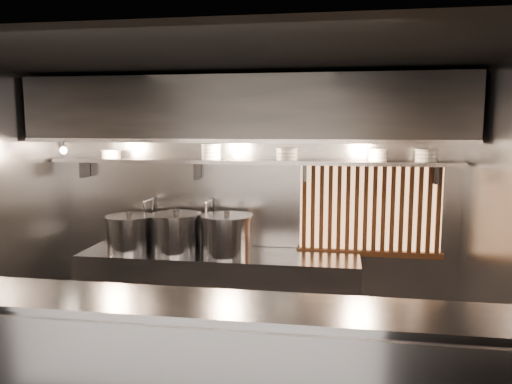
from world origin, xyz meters
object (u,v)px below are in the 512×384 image
(stock_pot_mid, at_px, (130,233))
(pendant_bulb, at_px, (237,155))
(heat_lamp, at_px, (62,145))
(stock_pot_right, at_px, (227,235))
(stock_pot_left, at_px, (177,233))

(stock_pot_mid, bearing_deg, pendant_bulb, 3.38)
(heat_lamp, height_order, stock_pot_mid, heat_lamp)
(heat_lamp, distance_m, stock_pot_right, 1.96)
(pendant_bulb, bearing_deg, stock_pot_mid, -176.62)
(stock_pot_mid, distance_m, stock_pot_right, 1.11)
(stock_pot_left, height_order, stock_pot_right, stock_pot_right)
(stock_pot_mid, bearing_deg, stock_pot_right, -1.69)
(stock_pot_left, xyz_separation_m, stock_pot_mid, (-0.54, 0.00, -0.02))
(stock_pot_mid, relative_size, stock_pot_right, 0.90)
(heat_lamp, relative_size, stock_pot_left, 0.48)
(heat_lamp, bearing_deg, stock_pot_mid, 25.19)
(pendant_bulb, height_order, stock_pot_left, pendant_bulb)
(pendant_bulb, bearing_deg, stock_pot_right, -133.41)
(heat_lamp, distance_m, pendant_bulb, 1.83)
(pendant_bulb, xyz_separation_m, stock_pot_mid, (-1.21, -0.07, -0.87))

